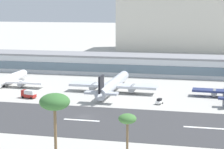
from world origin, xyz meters
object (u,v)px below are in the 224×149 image
Objects in this scene: airliner_navy_tail_gate_0 at (4,81)px; palm_tree_0 at (55,103)px; service_baggage_tug_0 at (159,101)px; service_box_truck_1 at (29,94)px; palm_tree_1 at (127,121)px; distant_hotel_block at (188,24)px; terminal_building at (130,64)px; airliner_black_tail_gate_1 at (113,85)px.

airliner_navy_tail_gate_0 is 2.65× the size of palm_tree_0.
service_box_truck_1 reaches higher than service_baggage_tug_0.
palm_tree_0 is 1.33× the size of palm_tree_1.
palm_tree_1 is (-4.66, -250.05, -10.31)m from distant_hotel_block.
airliner_navy_tail_gate_0 is (-75.56, -172.48, -18.06)m from distant_hotel_block.
service_box_truck_1 is (-29.20, -65.99, -3.38)m from terminal_building.
service_baggage_tug_0 is 0.29× the size of palm_tree_1.
service_box_truck_1 is (-52.00, -1.11, 0.74)m from service_baggage_tug_0.
distant_hotel_block is 251.36m from palm_tree_0.
palm_tree_1 is (-1.20, -60.26, 9.57)m from service_baggage_tug_0.
service_baggage_tug_0 is 61.03m from palm_tree_1.
airliner_navy_tail_gate_0 is 74.18m from service_baggage_tug_0.
airliner_black_tail_gate_1 reaches higher than service_baggage_tug_0.
airliner_black_tail_gate_1 is at bearing -136.40° from service_box_truck_1.
distant_hotel_block is at bearing 88.93° from palm_tree_1.
airliner_navy_tail_gate_0 is 95.04m from palm_tree_0.
distant_hotel_block is 31.74× the size of service_baggage_tug_0.
distant_hotel_block is at bearing 78.13° from terminal_building.
terminal_building is 72.24m from service_box_truck_1.
service_box_truck_1 is 0.40× the size of palm_tree_0.
palm_tree_0 is at bearing -88.11° from terminal_building.
airliner_black_tail_gate_1 is 14.21× the size of service_baggage_tug_0.
distant_hotel_block is 189.17m from airliner_navy_tail_gate_0.
distant_hotel_block reaches higher than airliner_black_tail_gate_1.
service_box_truck_1 is at bearing 119.30° from palm_tree_0.
distant_hotel_block is 199.71m from service_box_truck_1.
service_baggage_tug_0 is 0.55× the size of service_box_truck_1.
service_baggage_tug_0 is at bearing 72.86° from palm_tree_0.
distant_hotel_block is at bearing -23.01° from airliner_navy_tail_gate_0.
palm_tree_0 is 17.78m from palm_tree_1.
service_baggage_tug_0 is at bearing -70.64° from terminal_building.
service_baggage_tug_0 is (22.80, -64.88, -4.13)m from terminal_building.
airliner_navy_tail_gate_0 reaches higher than service_box_truck_1.
airliner_navy_tail_gate_0 is at bearing -136.03° from terminal_building.
terminal_building is 1.57× the size of distant_hotel_block.
terminal_building is 10.92× the size of palm_tree_0.
airliner_black_tail_gate_1 is (1.44, -49.32, -1.81)m from terminal_building.
airliner_black_tail_gate_1 is 3.12× the size of palm_tree_0.
distant_hotel_block is 17.59× the size of service_box_truck_1.
distant_hotel_block reaches higher than airliner_navy_tail_gate_0.
palm_tree_0 is (-18.66, -60.50, 12.90)m from service_baggage_tug_0.
airliner_navy_tail_gate_0 is 27.29m from service_box_truck_1.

